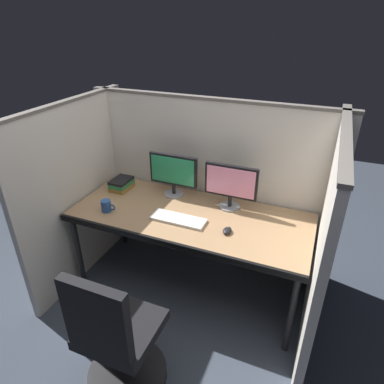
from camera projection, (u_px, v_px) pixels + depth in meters
ground_plane at (176, 309)px, 2.79m from camera, size 8.00×8.00×0.00m
cubicle_partition_rear at (209, 186)px, 3.02m from camera, size 2.21×0.06×1.57m
cubicle_partition_left at (79, 192)px, 2.91m from camera, size 0.06×1.41×1.57m
cubicle_partition_right at (322, 246)px, 2.24m from camera, size 0.06×1.41×1.57m
desk at (189, 221)px, 2.70m from camera, size 1.90×0.80×0.74m
office_chair at (118, 346)px, 2.05m from camera, size 0.52×0.52×0.97m
monitor_left at (173, 172)px, 2.88m from camera, size 0.43×0.17×0.37m
monitor_right at (231, 184)px, 2.69m from camera, size 0.43×0.17×0.37m
keyboard_main at (178, 219)px, 2.60m from camera, size 0.43×0.15×0.02m
computer_mouse at (227, 231)px, 2.46m from camera, size 0.06×0.10×0.04m
coffee_mug at (106, 206)px, 2.71m from camera, size 0.13×0.08×0.09m
book_stack at (121, 184)px, 3.06m from camera, size 0.15×0.21×0.10m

